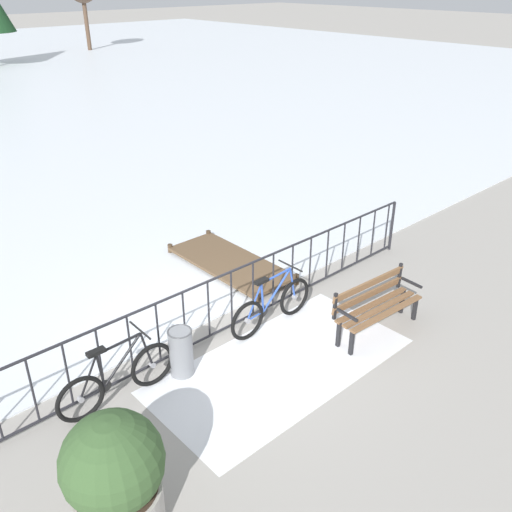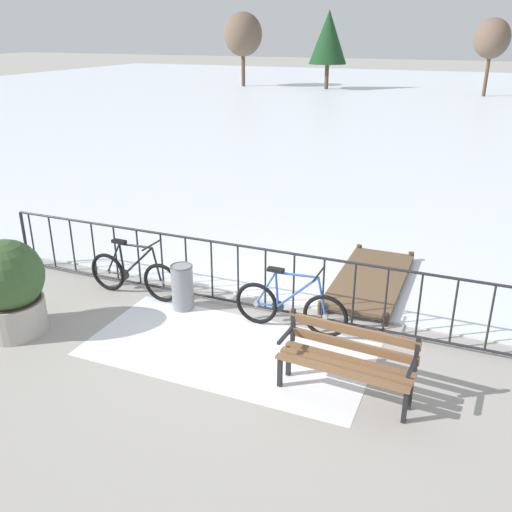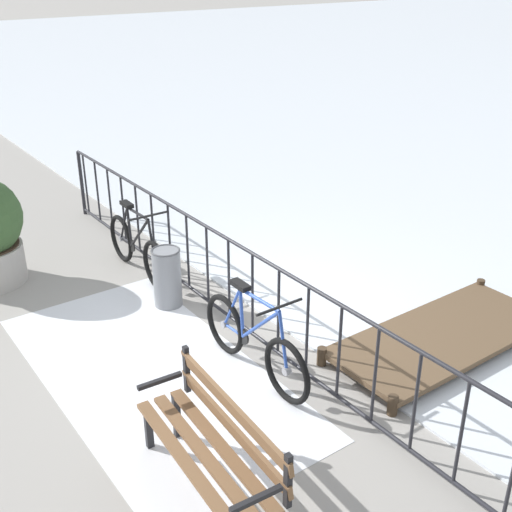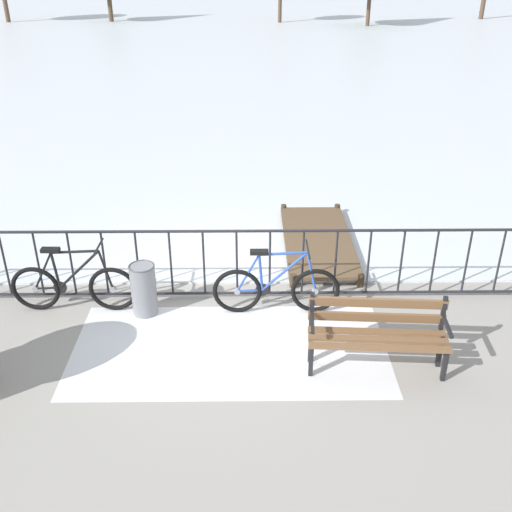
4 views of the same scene
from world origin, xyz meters
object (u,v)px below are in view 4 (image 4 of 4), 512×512
at_px(bicycle_second, 74,286).
at_px(park_bench, 377,329).
at_px(bicycle_near_railing, 276,288).
at_px(trash_bin, 144,289).

xyz_separation_m(bicycle_second, park_bench, (3.85, -1.26, 0.14)).
relative_size(bicycle_near_railing, park_bench, 1.05).
bearing_deg(trash_bin, bicycle_near_railing, 0.05).
bearing_deg(bicycle_second, bicycle_near_railing, -1.77).
xyz_separation_m(bicycle_near_railing, park_bench, (1.12, -1.17, 0.14)).
bearing_deg(bicycle_near_railing, trash_bin, -179.95).
distance_m(bicycle_second, park_bench, 4.06).
height_order(park_bench, trash_bin, park_bench).
xyz_separation_m(bicycle_second, trash_bin, (0.96, -0.09, 0.00)).
relative_size(bicycle_near_railing, trash_bin, 2.34).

